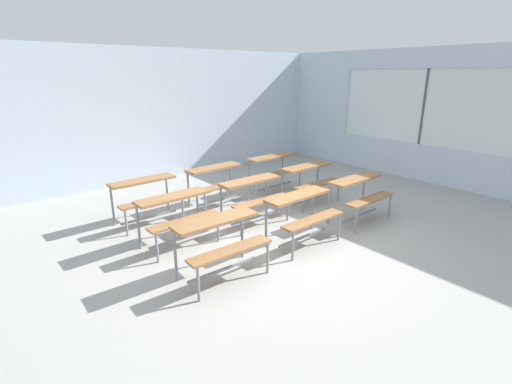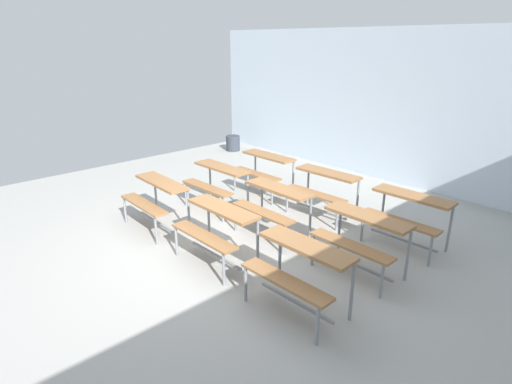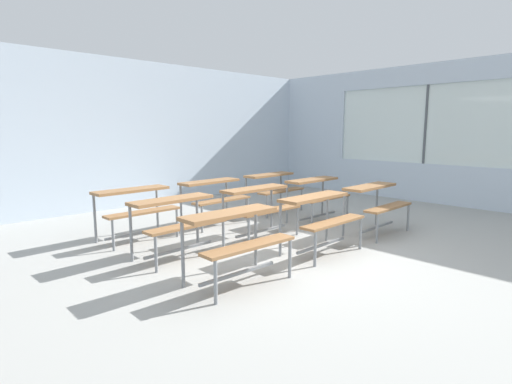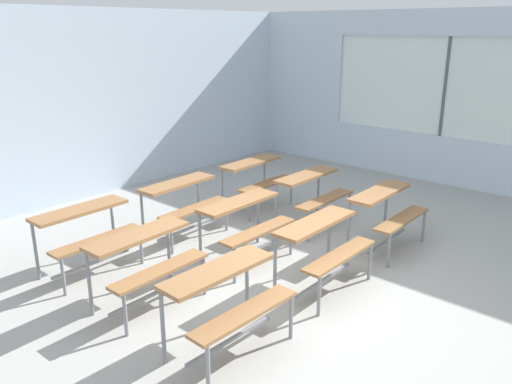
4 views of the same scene
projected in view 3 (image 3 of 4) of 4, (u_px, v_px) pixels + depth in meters
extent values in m
cube|color=#9E9E99|center=(291.00, 255.00, 5.20)|extent=(10.00, 9.00, 0.05)
cube|color=silver|center=(126.00, 134.00, 8.17)|extent=(10.00, 0.12, 3.00)
cube|color=silver|center=(445.00, 185.00, 8.55)|extent=(0.12, 9.00, 0.85)
cube|color=silver|center=(454.00, 71.00, 8.19)|extent=(0.12, 9.00, 0.45)
cube|color=silver|center=(315.00, 126.00, 10.89)|extent=(0.12, 1.90, 1.70)
cube|color=silver|center=(426.00, 125.00, 8.71)|extent=(0.02, 4.20, 1.70)
cube|color=#4C5156|center=(426.00, 125.00, 8.71)|extent=(0.06, 0.05, 1.70)
cube|color=olive|center=(230.00, 214.00, 4.21)|extent=(1.11, 0.35, 0.04)
cube|color=olive|center=(250.00, 246.00, 4.02)|extent=(1.11, 0.25, 0.03)
cylinder|color=gray|center=(183.00, 253.00, 4.03)|extent=(0.04, 0.04, 0.72)
cylinder|color=gray|center=(256.00, 236.00, 4.70)|extent=(0.04, 0.04, 0.72)
cylinder|color=gray|center=(216.00, 282.00, 3.66)|extent=(0.04, 0.04, 0.44)
cylinder|color=gray|center=(290.00, 258.00, 4.32)|extent=(0.04, 0.04, 0.44)
cube|color=gray|center=(239.00, 273.00, 4.20)|extent=(1.00, 0.06, 0.03)
cube|color=olive|center=(314.00, 197.00, 5.23)|extent=(1.10, 0.33, 0.04)
cube|color=olive|center=(334.00, 222.00, 5.04)|extent=(1.10, 0.23, 0.03)
cylinder|color=gray|center=(280.00, 229.00, 5.03)|extent=(0.04, 0.04, 0.72)
cylinder|color=gray|center=(327.00, 217.00, 5.73)|extent=(0.04, 0.04, 0.72)
cylinder|color=gray|center=(315.00, 248.00, 4.67)|extent=(0.04, 0.04, 0.44)
cylinder|color=gray|center=(360.00, 233.00, 5.36)|extent=(0.04, 0.04, 0.44)
cube|color=gray|center=(322.00, 245.00, 5.22)|extent=(1.00, 0.04, 0.03)
cube|color=olive|center=(370.00, 187.00, 6.18)|extent=(1.11, 0.34, 0.04)
cube|color=olive|center=(389.00, 207.00, 6.01)|extent=(1.10, 0.24, 0.03)
cylinder|color=gray|center=(344.00, 213.00, 5.99)|extent=(0.04, 0.04, 0.72)
cylinder|color=gray|center=(377.00, 204.00, 6.69)|extent=(0.04, 0.04, 0.72)
cylinder|color=gray|center=(377.00, 228.00, 5.63)|extent=(0.04, 0.04, 0.44)
cylinder|color=gray|center=(408.00, 217.00, 6.33)|extent=(0.04, 0.04, 0.44)
cube|color=gray|center=(377.00, 227.00, 6.18)|extent=(1.00, 0.05, 0.03)
cube|color=olive|center=(172.00, 200.00, 5.03)|extent=(1.11, 0.35, 0.04)
cube|color=olive|center=(187.00, 226.00, 4.86)|extent=(1.11, 0.25, 0.03)
cylinder|color=gray|center=(131.00, 233.00, 4.83)|extent=(0.04, 0.04, 0.72)
cylinder|color=gray|center=(197.00, 220.00, 5.54)|extent=(0.04, 0.04, 0.72)
cylinder|color=gray|center=(156.00, 254.00, 4.47)|extent=(0.04, 0.04, 0.44)
cylinder|color=gray|center=(223.00, 237.00, 5.18)|extent=(0.04, 0.04, 0.44)
cube|color=gray|center=(179.00, 249.00, 5.03)|extent=(1.00, 0.06, 0.03)
cube|color=olive|center=(255.00, 189.00, 5.96)|extent=(1.10, 0.33, 0.04)
cube|color=olive|center=(270.00, 210.00, 5.77)|extent=(1.10, 0.23, 0.03)
cylinder|color=gray|center=(223.00, 216.00, 5.77)|extent=(0.04, 0.04, 0.72)
cylinder|color=gray|center=(271.00, 207.00, 6.45)|extent=(0.04, 0.04, 0.72)
cylinder|color=gray|center=(249.00, 232.00, 5.40)|extent=(0.04, 0.04, 0.44)
cylinder|color=gray|center=(297.00, 221.00, 6.08)|extent=(0.04, 0.04, 0.44)
cube|color=gray|center=(261.00, 231.00, 5.95)|extent=(1.00, 0.04, 0.03)
cube|color=olive|center=(312.00, 180.00, 7.00)|extent=(1.10, 0.32, 0.04)
cube|color=olive|center=(327.00, 198.00, 6.81)|extent=(1.10, 0.22, 0.03)
cylinder|color=gray|center=(287.00, 203.00, 6.81)|extent=(0.04, 0.04, 0.72)
cylinder|color=gray|center=(323.00, 196.00, 7.50)|extent=(0.04, 0.04, 0.72)
cylinder|color=gray|center=(312.00, 216.00, 6.44)|extent=(0.04, 0.04, 0.44)
cylinder|color=gray|center=(347.00, 207.00, 7.12)|extent=(0.04, 0.04, 0.44)
cube|color=gray|center=(318.00, 216.00, 7.00)|extent=(1.00, 0.04, 0.03)
cube|color=olive|center=(131.00, 190.00, 5.83)|extent=(1.11, 0.34, 0.04)
cube|color=olive|center=(143.00, 212.00, 5.65)|extent=(1.10, 0.24, 0.03)
cylinder|color=gray|center=(95.00, 218.00, 5.63)|extent=(0.04, 0.04, 0.72)
cylinder|color=gray|center=(157.00, 208.00, 6.33)|extent=(0.04, 0.04, 0.72)
cylinder|color=gray|center=(113.00, 235.00, 5.27)|extent=(0.04, 0.04, 0.44)
cylinder|color=gray|center=(177.00, 223.00, 5.97)|extent=(0.04, 0.04, 0.44)
cube|color=gray|center=(138.00, 233.00, 5.83)|extent=(1.00, 0.05, 0.03)
cube|color=olive|center=(210.00, 182.00, 6.77)|extent=(1.11, 0.36, 0.04)
cube|color=olive|center=(222.00, 200.00, 6.59)|extent=(1.11, 0.26, 0.03)
cylinder|color=gray|center=(181.00, 205.00, 6.57)|extent=(0.04, 0.04, 0.72)
cylinder|color=gray|center=(226.00, 198.00, 7.28)|extent=(0.04, 0.04, 0.72)
cylinder|color=gray|center=(202.00, 219.00, 6.21)|extent=(0.04, 0.04, 0.44)
cylinder|color=gray|center=(248.00, 210.00, 6.92)|extent=(0.04, 0.04, 0.44)
cube|color=gray|center=(216.00, 219.00, 6.77)|extent=(1.00, 0.07, 0.03)
cube|color=olive|center=(269.00, 175.00, 7.78)|extent=(1.11, 0.35, 0.04)
cube|color=olive|center=(282.00, 191.00, 7.60)|extent=(1.10, 0.25, 0.03)
cylinder|color=gray|center=(246.00, 195.00, 7.58)|extent=(0.04, 0.04, 0.72)
cylinder|color=gray|center=(281.00, 190.00, 8.29)|extent=(0.04, 0.04, 0.72)
cylinder|color=gray|center=(267.00, 206.00, 7.22)|extent=(0.04, 0.04, 0.44)
cylinder|color=gray|center=(301.00, 200.00, 7.92)|extent=(0.04, 0.04, 0.44)
cube|color=gray|center=(274.00, 207.00, 7.78)|extent=(1.00, 0.06, 0.03)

